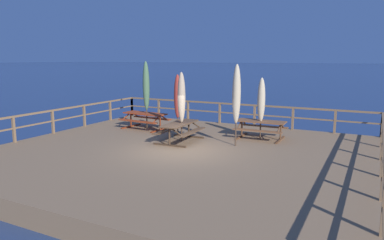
{
  "coord_description": "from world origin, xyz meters",
  "views": [
    {
      "loc": [
        6.29,
        -11.29,
        3.96
      ],
      "look_at": [
        0.0,
        0.91,
        1.6
      ],
      "focal_mm": 33.72,
      "sensor_mm": 36.0,
      "label": 1
    }
  ],
  "objects_px": {
    "patio_umbrella_short_front": "(236,94)",
    "patio_umbrella_tall_back_left": "(261,100)",
    "picnic_table_front_left": "(180,128)",
    "picnic_table_mid_right": "(145,117)",
    "picnic_table_mid_left": "(261,126)",
    "patio_umbrella_tall_back_right": "(146,86)",
    "patio_umbrella_tall_mid_right": "(181,98)",
    "patio_umbrella_short_back": "(178,97)"
  },
  "relations": [
    {
      "from": "patio_umbrella_tall_mid_right",
      "to": "patio_umbrella_tall_back_left",
      "type": "bearing_deg",
      "value": 36.07
    },
    {
      "from": "patio_umbrella_tall_back_right",
      "to": "patio_umbrella_short_front",
      "type": "height_order",
      "value": "patio_umbrella_tall_back_right"
    },
    {
      "from": "patio_umbrella_tall_back_left",
      "to": "patio_umbrella_tall_mid_right",
      "type": "height_order",
      "value": "patio_umbrella_tall_mid_right"
    },
    {
      "from": "patio_umbrella_short_back",
      "to": "picnic_table_front_left",
      "type": "bearing_deg",
      "value": -57.33
    },
    {
      "from": "picnic_table_front_left",
      "to": "patio_umbrella_tall_mid_right",
      "type": "distance_m",
      "value": 1.23
    },
    {
      "from": "patio_umbrella_short_front",
      "to": "patio_umbrella_short_back",
      "type": "xyz_separation_m",
      "value": [
        -3.02,
        0.78,
        -0.31
      ]
    },
    {
      "from": "patio_umbrella_tall_back_left",
      "to": "patio_umbrella_short_back",
      "type": "height_order",
      "value": "patio_umbrella_short_back"
    },
    {
      "from": "picnic_table_front_left",
      "to": "patio_umbrella_tall_mid_right",
      "type": "relative_size",
      "value": 0.77
    },
    {
      "from": "patio_umbrella_short_front",
      "to": "picnic_table_mid_left",
      "type": "bearing_deg",
      "value": 73.5
    },
    {
      "from": "picnic_table_front_left",
      "to": "patio_umbrella_tall_back_left",
      "type": "bearing_deg",
      "value": 35.65
    },
    {
      "from": "patio_umbrella_tall_back_right",
      "to": "patio_umbrella_short_back",
      "type": "bearing_deg",
      "value": -14.49
    },
    {
      "from": "patio_umbrella_tall_mid_right",
      "to": "picnic_table_mid_right",
      "type": "bearing_deg",
      "value": 151.41
    },
    {
      "from": "picnic_table_mid_right",
      "to": "picnic_table_mid_left",
      "type": "bearing_deg",
      "value": 4.31
    },
    {
      "from": "patio_umbrella_tall_mid_right",
      "to": "patio_umbrella_short_front",
      "type": "relative_size",
      "value": 0.9
    },
    {
      "from": "patio_umbrella_tall_back_left",
      "to": "patio_umbrella_short_back",
      "type": "relative_size",
      "value": 0.96
    },
    {
      "from": "patio_umbrella_tall_back_left",
      "to": "patio_umbrella_tall_mid_right",
      "type": "relative_size",
      "value": 0.91
    },
    {
      "from": "patio_umbrella_tall_mid_right",
      "to": "patio_umbrella_tall_back_right",
      "type": "bearing_deg",
      "value": 150.11
    },
    {
      "from": "picnic_table_front_left",
      "to": "patio_umbrella_tall_back_right",
      "type": "relative_size",
      "value": 0.68
    },
    {
      "from": "patio_umbrella_tall_back_left",
      "to": "patio_umbrella_tall_back_right",
      "type": "xyz_separation_m",
      "value": [
        -5.51,
        -0.36,
        0.41
      ]
    },
    {
      "from": "picnic_table_mid_right",
      "to": "patio_umbrella_tall_back_right",
      "type": "distance_m",
      "value": 1.49
    },
    {
      "from": "patio_umbrella_tall_back_left",
      "to": "picnic_table_mid_left",
      "type": "bearing_deg",
      "value": 59.08
    },
    {
      "from": "patio_umbrella_short_front",
      "to": "patio_umbrella_tall_back_left",
      "type": "bearing_deg",
      "value": 73.69
    },
    {
      "from": "picnic_table_mid_right",
      "to": "patio_umbrella_short_front",
      "type": "xyz_separation_m",
      "value": [
        5.1,
        -1.26,
        1.44
      ]
    },
    {
      "from": "picnic_table_mid_left",
      "to": "patio_umbrella_tall_mid_right",
      "type": "height_order",
      "value": "patio_umbrella_tall_mid_right"
    },
    {
      "from": "picnic_table_mid_left",
      "to": "patio_umbrella_short_front",
      "type": "xyz_separation_m",
      "value": [
        -0.5,
        -1.68,
        1.44
      ]
    },
    {
      "from": "picnic_table_mid_left",
      "to": "picnic_table_front_left",
      "type": "relative_size",
      "value": 0.94
    },
    {
      "from": "patio_umbrella_tall_back_right",
      "to": "patio_umbrella_tall_mid_right",
      "type": "bearing_deg",
      "value": -29.89
    },
    {
      "from": "picnic_table_mid_left",
      "to": "picnic_table_mid_right",
      "type": "distance_m",
      "value": 5.61
    },
    {
      "from": "patio_umbrella_tall_back_left",
      "to": "patio_umbrella_tall_mid_right",
      "type": "xyz_separation_m",
      "value": [
        -2.71,
        -1.97,
        0.16
      ]
    },
    {
      "from": "picnic_table_mid_left",
      "to": "patio_umbrella_tall_back_left",
      "type": "relative_size",
      "value": 0.8
    },
    {
      "from": "picnic_table_mid_right",
      "to": "patio_umbrella_tall_back_left",
      "type": "relative_size",
      "value": 0.88
    },
    {
      "from": "patio_umbrella_tall_mid_right",
      "to": "patio_umbrella_short_front",
      "type": "xyz_separation_m",
      "value": [
        2.22,
        0.31,
        0.21
      ]
    },
    {
      "from": "picnic_table_front_left",
      "to": "patio_umbrella_short_front",
      "type": "bearing_deg",
      "value": 8.33
    },
    {
      "from": "picnic_table_front_left",
      "to": "patio_umbrella_tall_mid_right",
      "type": "height_order",
      "value": "patio_umbrella_tall_mid_right"
    },
    {
      "from": "patio_umbrella_tall_back_right",
      "to": "patio_umbrella_short_back",
      "type": "height_order",
      "value": "patio_umbrella_tall_back_right"
    },
    {
      "from": "picnic_table_front_left",
      "to": "patio_umbrella_tall_mid_right",
      "type": "xyz_separation_m",
      "value": [
        0.08,
        0.03,
        1.23
      ]
    },
    {
      "from": "patio_umbrella_short_front",
      "to": "patio_umbrella_short_back",
      "type": "height_order",
      "value": "patio_umbrella_short_front"
    },
    {
      "from": "picnic_table_mid_right",
      "to": "patio_umbrella_short_front",
      "type": "height_order",
      "value": "patio_umbrella_short_front"
    },
    {
      "from": "patio_umbrella_tall_back_left",
      "to": "patio_umbrella_short_back",
      "type": "bearing_deg",
      "value": -165.95
    },
    {
      "from": "picnic_table_front_left",
      "to": "patio_umbrella_short_back",
      "type": "xyz_separation_m",
      "value": [
        -0.72,
        1.12,
        1.13
      ]
    },
    {
      "from": "picnic_table_mid_left",
      "to": "patio_umbrella_tall_back_right",
      "type": "bearing_deg",
      "value": -176.08
    },
    {
      "from": "patio_umbrella_tall_back_right",
      "to": "patio_umbrella_tall_mid_right",
      "type": "height_order",
      "value": "patio_umbrella_tall_back_right"
    }
  ]
}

